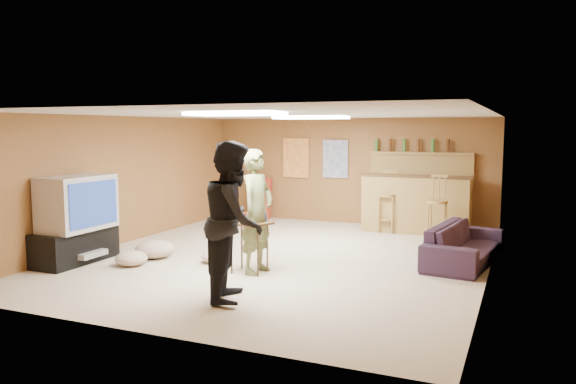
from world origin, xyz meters
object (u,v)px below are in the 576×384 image
at_px(person_olive, 257,211).
at_px(person_black, 234,221).
at_px(tv_body, 77,203).
at_px(sofa, 464,244).
at_px(tray_table, 250,247).
at_px(bar_counter, 416,204).

distance_m(person_olive, person_black, 1.20).
height_order(tv_body, sofa, tv_body).
distance_m(person_black, tray_table, 1.30).
bearing_deg(person_olive, bar_counter, -15.42).
distance_m(bar_counter, sofa, 2.53).
height_order(person_olive, sofa, person_olive).
relative_size(bar_counter, person_olive, 1.17).
relative_size(person_olive, person_black, 0.93).
bearing_deg(sofa, person_black, 148.94).
xyz_separation_m(bar_counter, sofa, (1.12, -2.25, -0.26)).
bearing_deg(tray_table, person_black, -71.79).
xyz_separation_m(tv_body, bar_counter, (4.15, 4.45, -0.35)).
bearing_deg(person_black, tv_body, 57.96).
height_order(tv_body, tray_table, tv_body).
height_order(bar_counter, sofa, bar_counter).
distance_m(tv_body, tray_table, 2.69).
distance_m(bar_counter, person_black, 5.24).
height_order(tv_body, person_black, person_black).
bearing_deg(sofa, person_olive, 130.91).
xyz_separation_m(sofa, tray_table, (-2.68, -1.73, 0.07)).
distance_m(sofa, tray_table, 3.18).
height_order(bar_counter, person_olive, person_olive).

